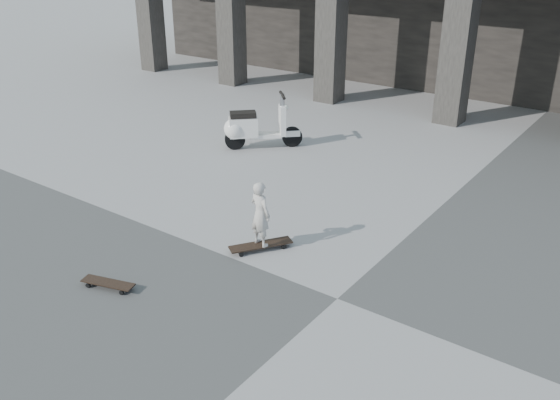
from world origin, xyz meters
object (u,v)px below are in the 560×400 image
Objects in this scene: longboard at (261,245)px; scooter at (250,128)px; child at (260,214)px; skateboard_spare at (108,283)px.

scooter is (-3.01, 3.53, 0.41)m from longboard.
longboard is at bearing -2.84° from child.
child is 4.64m from scooter.
skateboard_spare is at bearing -172.96° from longboard.
scooter is at bearing -38.35° from child.
longboard is 4.65m from scooter.
child is at bearing 46.68° from skateboard_spare.
skateboard_spare is 0.58× the size of scooter.
scooter is (-3.01, 3.53, -0.13)m from child.
longboard is 0.69× the size of scooter.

